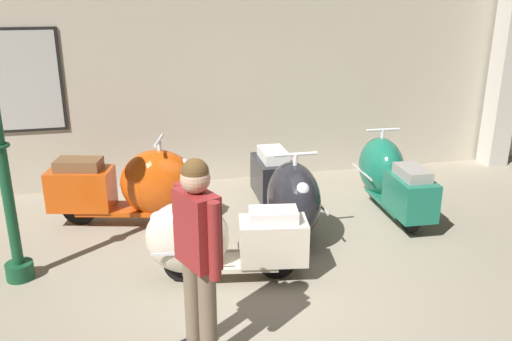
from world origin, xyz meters
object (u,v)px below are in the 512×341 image
Objects in this scene: scooter_0 at (135,186)px; scooter_1 at (214,239)px; scooter_2 at (287,193)px; visitor_0 at (198,247)px; scooter_3 at (389,176)px.

scooter_1 is at bearing -50.76° from scooter_0.
scooter_1 is at bearing -47.30° from scooter_2.
scooter_2 is at bearing -128.88° from scooter_1.
scooter_0 is 1.14× the size of scooter_1.
scooter_1 is at bearing 52.30° from visitor_0.
scooter_1 is 1.32m from visitor_0.
scooter_3 is at bearing -144.04° from scooter_1.
visitor_0 is (-1.33, -2.11, 0.47)m from scooter_2.
visitor_0 reaches higher than scooter_1.
scooter_0 is at bearing 87.83° from scooter_3.
scooter_2 reaches higher than scooter_3.
scooter_3 is at bearing 104.18° from scooter_2.
scooter_3 is 1.03× the size of visitor_0.
scooter_2 is 1.05× the size of scooter_3.
scooter_1 is (0.75, -1.59, -0.06)m from scooter_0.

